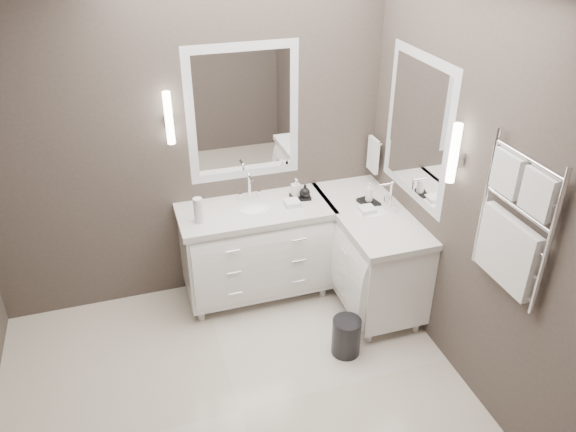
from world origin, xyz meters
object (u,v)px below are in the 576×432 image
object	(u,v)px
towel_ladder	(512,229)
waste_bin	(346,336)
vanity_right	(368,249)
vanity_back	(256,246)

from	to	relation	value
towel_ladder	waste_bin	distance (m)	1.57
vanity_right	waste_bin	bearing A→B (deg)	-125.77
vanity_right	towel_ladder	bearing A→B (deg)	-80.16
waste_bin	towel_ladder	bearing A→B (deg)	-47.51
towel_ladder	waste_bin	size ratio (longest dim) A/B	2.96
vanity_back	waste_bin	world-z (taller)	vanity_back
vanity_back	towel_ladder	world-z (taller)	towel_ladder
vanity_back	waste_bin	size ratio (longest dim) A/B	4.08
vanity_back	vanity_right	bearing A→B (deg)	-20.38
vanity_right	waste_bin	xyz separation A→B (m)	(-0.43, -0.59, -0.33)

